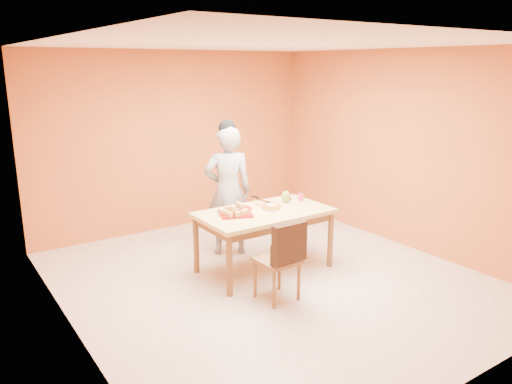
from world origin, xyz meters
TOP-DOWN VIEW (x-y plane):
  - floor at (0.00, 0.00)m, footprint 5.00×5.00m
  - ceiling at (0.00, 0.00)m, footprint 5.00×5.00m
  - wall_back at (0.00, 2.50)m, footprint 4.50×0.00m
  - wall_left at (-2.25, 0.00)m, footprint 0.00×5.00m
  - wall_right at (2.25, 0.00)m, footprint 0.00×5.00m
  - dining_table at (0.11, 0.29)m, footprint 1.60×0.90m
  - dining_chair at (-0.24, -0.46)m, footprint 0.43×0.50m
  - pastry_pile at (-0.26, 0.37)m, footprint 0.34×0.34m
  - person at (0.04, 1.03)m, footprint 0.74×0.62m
  - pastry_platter at (-0.26, 0.37)m, footprint 0.48×0.48m
  - red_dinner_plate at (-0.08, 0.51)m, footprint 0.32×0.32m
  - white_cake_plate at (0.21, 0.28)m, footprint 0.30×0.30m
  - sponge_cake at (0.21, 0.28)m, footprint 0.26×0.26m
  - cake_server at (0.22, 0.46)m, footprint 0.12×0.26m
  - egg_ornament at (0.56, 0.45)m, footprint 0.15×0.13m
  - magenta_glass at (0.77, 0.40)m, footprint 0.07×0.07m
  - checker_tin at (0.67, 0.55)m, footprint 0.11×0.11m

SIDE VIEW (x-z plane):
  - floor at x=0.00m, z-range 0.00..0.00m
  - dining_chair at x=-0.24m, z-range 0.02..0.93m
  - dining_table at x=0.11m, z-range 0.29..1.05m
  - white_cake_plate at x=0.21m, z-range 0.76..0.77m
  - red_dinner_plate at x=-0.08m, z-range 0.76..0.78m
  - pastry_platter at x=-0.26m, z-range 0.76..0.78m
  - checker_tin at x=0.67m, z-range 0.76..0.79m
  - sponge_cake at x=0.21m, z-range 0.77..0.83m
  - magenta_glass at x=0.77m, z-range 0.76..0.86m
  - cake_server at x=0.22m, z-range 0.83..0.84m
  - egg_ornament at x=0.56m, z-range 0.76..0.91m
  - pastry_pile at x=-0.26m, z-range 0.78..0.89m
  - person at x=0.04m, z-range 0.00..1.73m
  - wall_back at x=0.00m, z-range -0.90..3.60m
  - wall_left at x=-2.25m, z-range -1.15..3.85m
  - wall_right at x=2.25m, z-range -1.15..3.85m
  - ceiling at x=0.00m, z-range 2.70..2.70m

